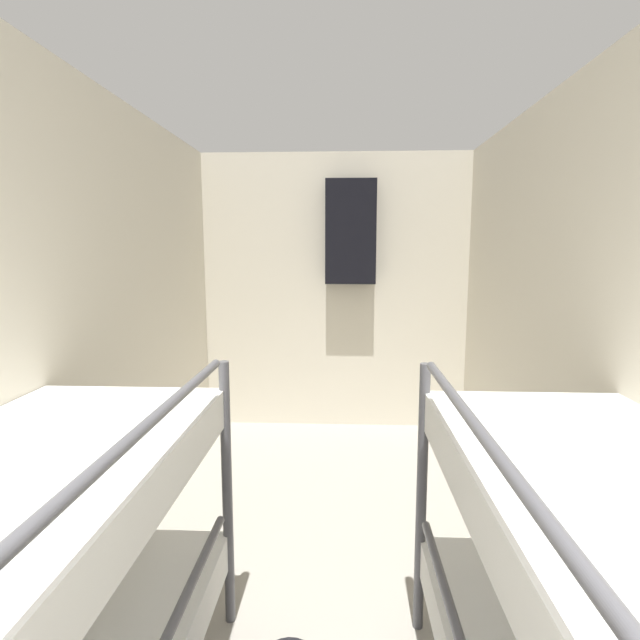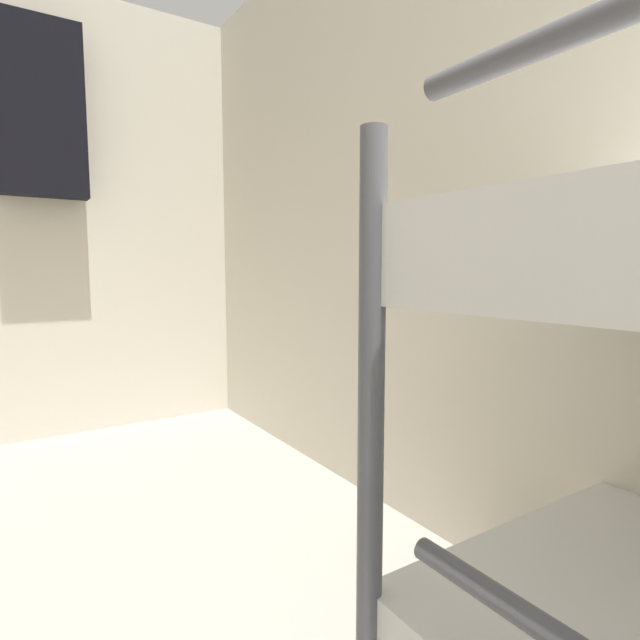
{
  "view_description": "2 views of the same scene",
  "coord_description": "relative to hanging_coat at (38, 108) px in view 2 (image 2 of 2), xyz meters",
  "views": [
    {
      "loc": [
        0.08,
        0.46,
        1.64
      ],
      "look_at": [
        -0.08,
        3.72,
        1.17
      ],
      "focal_mm": 28.0,
      "sensor_mm": 36.0,
      "label": 1
    },
    {
      "loc": [
        -0.09,
        1.83,
        0.96
      ],
      "look_at": [
        0.72,
        3.08,
        0.81
      ],
      "focal_mm": 28.0,
      "sensor_mm": 36.0,
      "label": 2
    }
  ],
  "objects": [
    {
      "name": "wall_right",
      "position": [
        1.09,
        -2.37,
        -0.54
      ],
      "size": [
        0.06,
        5.11,
        2.49
      ],
      "color": "beige",
      "rests_on": "ground_plane"
    },
    {
      "name": "wall_back",
      "position": [
        -0.14,
        0.15,
        -0.54
      ],
      "size": [
        2.51,
        0.06,
        2.49
      ],
      "color": "beige",
      "rests_on": "ground_plane"
    },
    {
      "name": "hanging_coat",
      "position": [
        0.0,
        0.0,
        0.0
      ],
      "size": [
        0.44,
        0.12,
        0.9
      ],
      "color": "black"
    }
  ]
}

